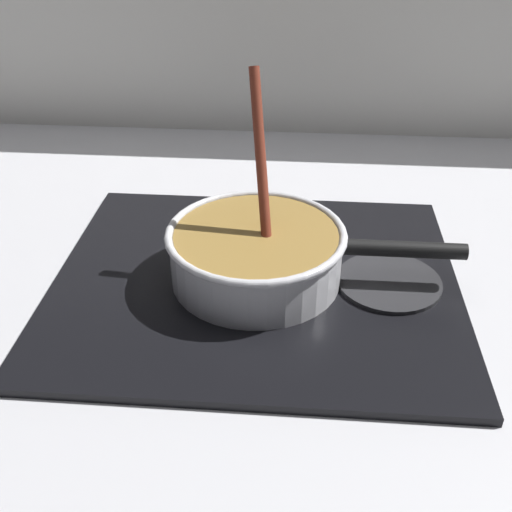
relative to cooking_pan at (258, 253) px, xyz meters
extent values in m
cube|color=#B7B7BC|center=(-0.08, -0.20, -0.07)|extent=(2.40, 1.60, 0.04)
cube|color=black|center=(0.00, 0.00, -0.05)|extent=(0.56, 0.48, 0.01)
torus|color=#592D0C|center=(0.00, 0.00, -0.04)|extent=(0.19, 0.19, 0.01)
cylinder|color=#262628|center=(0.18, 0.00, -0.04)|extent=(0.14, 0.14, 0.01)
cylinder|color=silver|center=(0.00, 0.00, -0.01)|extent=(0.23, 0.23, 0.07)
cylinder|color=olive|center=(0.00, 0.00, 0.00)|extent=(0.22, 0.22, 0.07)
torus|color=silver|center=(0.00, 0.00, 0.03)|extent=(0.25, 0.25, 0.01)
cylinder|color=black|center=(0.20, 0.00, 0.02)|extent=(0.16, 0.02, 0.02)
cylinder|color=#E5CC7A|center=(0.08, -0.01, 0.02)|extent=(0.03, 0.03, 0.01)
cylinder|color=beige|center=(0.01, 0.02, 0.02)|extent=(0.03, 0.03, 0.01)
cylinder|color=#EDD88C|center=(-0.03, -0.03, 0.02)|extent=(0.04, 0.04, 0.01)
cylinder|color=beige|center=(0.01, -0.04, 0.02)|extent=(0.03, 0.03, 0.01)
cylinder|color=maroon|center=(0.00, 0.03, 0.12)|extent=(0.04, 0.10, 0.22)
cube|color=brown|center=(0.01, -0.01, 0.02)|extent=(0.04, 0.05, 0.01)
camera|label=1|loc=(0.06, -0.71, 0.45)|focal=43.47mm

